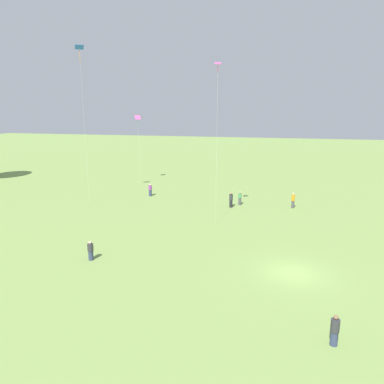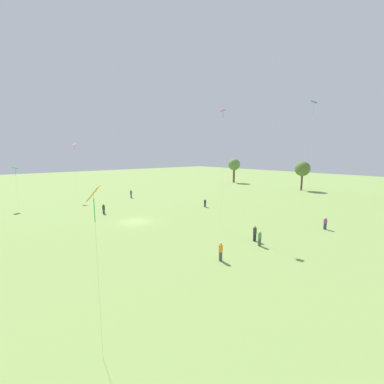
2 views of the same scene
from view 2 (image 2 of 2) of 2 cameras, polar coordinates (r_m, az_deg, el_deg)
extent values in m
plane|color=#7A994C|center=(40.48, -12.48, -6.44)|extent=(240.00, 240.00, 0.00)
cylinder|color=brown|center=(92.78, 9.29, 3.60)|extent=(0.75, 0.75, 4.87)
sphere|color=#5B7F42|center=(92.53, 9.35, 6.06)|extent=(4.14, 4.14, 4.14)
cylinder|color=brown|center=(78.61, 23.18, 2.00)|extent=(0.52, 0.52, 4.53)
sphere|color=#516B33|center=(78.31, 23.35, 4.79)|extent=(4.18, 4.18, 4.18)
cylinder|color=#232328|center=(31.92, 13.75, -9.79)|extent=(0.43, 0.43, 0.87)
cylinder|color=#333338|center=(31.67, 13.80, -8.40)|extent=(0.51, 0.51, 0.75)
sphere|color=#A87A56|center=(31.53, 13.83, -7.54)|extent=(0.24, 0.24, 0.24)
cylinder|color=#847056|center=(62.06, -13.37, -0.81)|extent=(0.48, 0.48, 0.93)
cylinder|color=#2D5193|center=(61.94, -13.40, -0.07)|extent=(0.56, 0.56, 0.68)
sphere|color=tan|center=(61.87, -13.41, 0.35)|extent=(0.24, 0.24, 0.24)
cylinder|color=#4C4C51|center=(25.86, 6.36, -13.99)|extent=(0.45, 0.45, 0.92)
cylinder|color=orange|center=(25.56, 6.40, -12.32)|extent=(0.53, 0.53, 0.69)
sphere|color=beige|center=(25.40, 6.41, -11.33)|extent=(0.24, 0.24, 0.24)
cylinder|color=#333D5B|center=(47.03, -19.01, -4.13)|extent=(0.40, 0.40, 0.77)
cylinder|color=#333338|center=(46.88, -19.06, -3.27)|extent=(0.47, 0.47, 0.69)
sphere|color=brown|center=(46.79, -19.08, -2.71)|extent=(0.24, 0.24, 0.24)
cylinder|color=#333D5B|center=(50.06, 2.91, -2.92)|extent=(0.55, 0.55, 0.75)
cylinder|color=#333338|center=(49.93, 2.91, -2.16)|extent=(0.65, 0.65, 0.59)
sphere|color=beige|center=(49.86, 2.92, -1.70)|extent=(0.24, 0.24, 0.24)
cylinder|color=#4C4C51|center=(30.46, 14.77, -10.71)|extent=(0.38, 0.38, 0.89)
cylinder|color=#4C9956|center=(30.22, 14.82, -9.39)|extent=(0.44, 0.44, 0.59)
sphere|color=tan|center=(30.10, 14.85, -8.64)|extent=(0.24, 0.24, 0.24)
cylinder|color=#333D5B|center=(40.00, 27.45, -6.78)|extent=(0.54, 0.54, 0.86)
cylinder|color=purple|center=(39.82, 27.52, -5.77)|extent=(0.64, 0.64, 0.59)
sphere|color=beige|center=(39.73, 27.57, -5.19)|extent=(0.24, 0.24, 0.24)
cube|color=blue|center=(47.26, 25.48, 17.63)|extent=(1.26, 1.29, 0.41)
cylinder|color=orange|center=(47.10, 25.40, 16.45)|extent=(0.04, 0.04, 1.39)
cylinder|color=silver|center=(46.58, 24.75, 6.40)|extent=(0.01, 0.01, 18.43)
cube|color=#E54C99|center=(64.59, -24.65, 9.65)|extent=(1.05, 0.99, 0.42)
cylinder|color=purple|center=(64.56, -24.60, 8.87)|extent=(0.04, 0.04, 1.21)
cylinder|color=silver|center=(64.69, -24.30, 4.16)|extent=(0.01, 0.01, 12.41)
cube|color=#E54C99|center=(35.39, 6.90, 17.49)|extent=(0.69, 0.71, 0.24)
cylinder|color=red|center=(35.31, 6.89, 16.64)|extent=(0.04, 0.04, 0.71)
cylinder|color=silver|center=(35.04, 6.67, 4.57)|extent=(0.01, 0.01, 15.88)
cube|color=green|center=(58.91, -34.67, 4.38)|extent=(1.34, 1.31, 0.41)
cylinder|color=blue|center=(58.95, -34.60, 3.55)|extent=(0.04, 0.04, 1.11)
cylinder|color=silver|center=(59.21, -34.36, 0.72)|extent=(0.01, 0.01, 7.59)
cube|color=orange|center=(12.71, -21.07, -0.29)|extent=(0.98, 0.87, 0.66)
cylinder|color=green|center=(12.86, -20.87, -3.87)|extent=(0.04, 0.04, 1.13)
cylinder|color=silver|center=(13.98, -20.08, -17.85)|extent=(0.01, 0.01, 8.54)
camera|label=1|loc=(64.08, -22.68, 9.34)|focal=35.00mm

